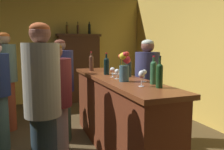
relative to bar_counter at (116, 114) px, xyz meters
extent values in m
cube|color=gold|center=(-0.63, 3.33, 0.89)|extent=(5.33, 0.12, 2.86)
cube|color=#612B17|center=(0.00, 0.00, -0.03)|extent=(0.49, 2.54, 1.02)
cube|color=brown|center=(0.00, 0.00, 0.51)|extent=(0.56, 2.64, 0.05)
cube|color=#3A2013|center=(0.15, 3.06, 0.36)|extent=(1.07, 0.30, 1.81)
cube|color=#3A2213|center=(0.15, 3.06, 1.24)|extent=(1.15, 0.36, 0.06)
cylinder|color=#18381A|center=(0.12, -0.91, 0.64)|extent=(0.07, 0.07, 0.21)
sphere|color=#18381A|center=(0.12, -0.91, 0.74)|extent=(0.07, 0.07, 0.07)
cylinder|color=#18381A|center=(0.12, -0.91, 0.79)|extent=(0.02, 0.02, 0.10)
cylinder|color=black|center=(0.12, -0.91, 0.85)|extent=(0.03, 0.03, 0.02)
cylinder|color=#275333|center=(0.18, -0.69, 0.64)|extent=(0.07, 0.07, 0.22)
sphere|color=#275333|center=(0.18, -0.69, 0.75)|extent=(0.07, 0.07, 0.07)
cylinder|color=#275333|center=(0.18, -0.69, 0.79)|extent=(0.03, 0.03, 0.08)
cylinder|color=#A8182C|center=(0.18, -0.69, 0.84)|extent=(0.03, 0.03, 0.02)
cylinder|color=#4E2D1E|center=(-0.11, 0.85, 0.64)|extent=(0.08, 0.08, 0.23)
sphere|color=#4E2D1E|center=(-0.11, 0.85, 0.76)|extent=(0.08, 0.08, 0.08)
cylinder|color=#4E2D1E|center=(-0.11, 0.85, 0.80)|extent=(0.03, 0.03, 0.09)
cylinder|color=#A81924|center=(-0.11, 0.85, 0.85)|extent=(0.03, 0.03, 0.02)
cylinder|color=#1F2E31|center=(0.17, -0.05, 0.63)|extent=(0.08, 0.08, 0.19)
sphere|color=#1F2E31|center=(0.17, -0.05, 0.72)|extent=(0.08, 0.08, 0.08)
cylinder|color=#1F2E31|center=(0.17, -0.05, 0.76)|extent=(0.03, 0.03, 0.07)
cylinder|color=#B02122|center=(0.17, -0.05, 0.81)|extent=(0.03, 0.03, 0.02)
cylinder|color=black|center=(-0.04, 0.28, 0.64)|extent=(0.08, 0.08, 0.21)
sphere|color=black|center=(-0.04, 0.28, 0.74)|extent=(0.08, 0.08, 0.08)
cylinder|color=black|center=(-0.04, 0.28, 0.79)|extent=(0.03, 0.03, 0.10)
cylinder|color=#AE2224|center=(-0.04, 0.28, 0.85)|extent=(0.03, 0.03, 0.02)
cylinder|color=white|center=(-0.02, -0.78, 0.53)|extent=(0.06, 0.06, 0.00)
cylinder|color=white|center=(-0.02, -0.78, 0.58)|extent=(0.01, 0.01, 0.09)
ellipsoid|color=white|center=(-0.02, -0.78, 0.66)|extent=(0.06, 0.06, 0.08)
ellipsoid|color=maroon|center=(-0.02, -0.78, 0.64)|extent=(0.05, 0.05, 0.03)
cylinder|color=white|center=(-0.05, -0.01, 0.53)|extent=(0.06, 0.06, 0.00)
cylinder|color=white|center=(-0.05, -0.01, 0.57)|extent=(0.01, 0.01, 0.08)
ellipsoid|color=white|center=(-0.05, -0.01, 0.64)|extent=(0.07, 0.07, 0.06)
ellipsoid|color=maroon|center=(-0.05, -0.01, 0.62)|extent=(0.05, 0.05, 0.02)
cylinder|color=white|center=(0.16, -0.51, 0.53)|extent=(0.06, 0.06, 0.00)
cylinder|color=white|center=(0.16, -0.51, 0.58)|extent=(0.01, 0.01, 0.08)
ellipsoid|color=white|center=(0.16, -0.51, 0.65)|extent=(0.06, 0.06, 0.06)
ellipsoid|color=maroon|center=(0.16, -0.51, 0.63)|extent=(0.05, 0.05, 0.02)
cylinder|color=white|center=(-0.05, -0.18, 0.53)|extent=(0.07, 0.07, 0.00)
cylinder|color=white|center=(-0.05, -0.18, 0.57)|extent=(0.01, 0.01, 0.06)
ellipsoid|color=white|center=(-0.05, -0.18, 0.63)|extent=(0.06, 0.06, 0.06)
cylinder|color=#375763|center=(-0.05, -0.41, 0.63)|extent=(0.12, 0.12, 0.19)
cylinder|color=#38602D|center=(-0.02, -0.40, 0.75)|extent=(0.01, 0.01, 0.22)
sphere|color=red|center=(-0.02, -0.40, 0.86)|extent=(0.05, 0.05, 0.05)
cylinder|color=#38602D|center=(-0.03, -0.38, 0.74)|extent=(0.01, 0.01, 0.19)
sphere|color=orange|center=(-0.03, -0.38, 0.83)|extent=(0.05, 0.05, 0.05)
cylinder|color=#38602D|center=(-0.06, -0.39, 0.74)|extent=(0.01, 0.01, 0.19)
sphere|color=#D34391|center=(-0.06, -0.39, 0.84)|extent=(0.08, 0.08, 0.08)
cylinder|color=#38602D|center=(-0.09, -0.39, 0.74)|extent=(0.01, 0.01, 0.19)
sphere|color=#C24225|center=(-0.09, -0.39, 0.83)|extent=(0.05, 0.05, 0.05)
cylinder|color=#38602D|center=(-0.07, -0.42, 0.74)|extent=(0.01, 0.01, 0.19)
sphere|color=gold|center=(-0.07, -0.42, 0.83)|extent=(0.09, 0.09, 0.09)
cylinder|color=#38602D|center=(-0.06, -0.45, 0.75)|extent=(0.01, 0.01, 0.21)
sphere|color=red|center=(-0.06, -0.45, 0.86)|extent=(0.06, 0.06, 0.06)
cylinder|color=#38602D|center=(-0.03, -0.43, 0.72)|extent=(0.01, 0.01, 0.14)
sphere|color=red|center=(-0.03, -0.43, 0.79)|extent=(0.09, 0.09, 0.09)
cylinder|color=white|center=(0.13, 0.26, 0.54)|extent=(0.19, 0.19, 0.01)
cylinder|color=#4A3212|center=(-0.15, 3.06, 1.37)|extent=(0.07, 0.07, 0.20)
sphere|color=#4A3212|center=(-0.15, 3.06, 1.47)|extent=(0.07, 0.07, 0.07)
cylinder|color=#4A3212|center=(-0.15, 3.06, 1.51)|extent=(0.02, 0.02, 0.08)
cylinder|color=black|center=(-0.15, 3.06, 1.56)|extent=(0.02, 0.02, 0.02)
cylinder|color=#492D19|center=(0.14, 3.06, 1.37)|extent=(0.06, 0.06, 0.21)
sphere|color=#492D19|center=(0.14, 3.06, 1.48)|extent=(0.06, 0.06, 0.06)
cylinder|color=#492D19|center=(0.14, 3.06, 1.52)|extent=(0.02, 0.02, 0.09)
cylinder|color=black|center=(0.14, 3.06, 1.58)|extent=(0.02, 0.02, 0.02)
cylinder|color=black|center=(0.45, 3.06, 1.39)|extent=(0.07, 0.07, 0.24)
sphere|color=black|center=(0.45, 3.06, 1.51)|extent=(0.07, 0.07, 0.07)
cylinder|color=black|center=(0.45, 3.06, 1.55)|extent=(0.03, 0.03, 0.08)
cylinder|color=gold|center=(0.45, 3.06, 1.60)|extent=(0.03, 0.03, 0.02)
cylinder|color=brown|center=(-1.50, 1.43, -0.10)|extent=(0.27, 0.27, 0.88)
cylinder|color=#4A6051|center=(-1.50, 1.43, 0.66)|extent=(0.37, 0.37, 0.65)
sphere|color=#8F6949|center=(-1.50, 1.43, 1.08)|extent=(0.21, 0.21, 0.21)
ellipsoid|color=#A34D19|center=(-1.50, 1.43, 1.13)|extent=(0.20, 0.20, 0.12)
cylinder|color=#9A988B|center=(-1.01, -0.73, 0.65)|extent=(0.33, 0.33, 0.67)
sphere|color=brown|center=(-1.01, -0.73, 1.07)|extent=(0.19, 0.19, 0.19)
ellipsoid|color=#9F4821|center=(-1.01, -0.73, 1.11)|extent=(0.18, 0.18, 0.10)
cylinder|color=#426548|center=(-0.66, 0.64, -0.14)|extent=(0.28, 0.28, 0.80)
cylinder|color=navy|center=(-0.66, 0.64, 0.57)|extent=(0.39, 0.39, 0.63)
sphere|color=brown|center=(-0.66, 0.64, 0.97)|extent=(0.17, 0.17, 0.17)
ellipsoid|color=#592A1C|center=(-0.66, 0.64, 1.01)|extent=(0.16, 0.16, 0.09)
cylinder|color=#3F5E51|center=(-1.54, 0.62, -0.14)|extent=(0.24, 0.24, 0.80)
cylinder|color=#A09792|center=(-0.83, -0.14, -0.15)|extent=(0.28, 0.28, 0.78)
cylinder|color=maroon|center=(-0.83, -0.14, 0.52)|extent=(0.39, 0.39, 0.57)
sphere|color=brown|center=(-0.83, -0.14, 0.89)|extent=(0.19, 0.19, 0.19)
ellipsoid|color=#593910|center=(-0.83, -0.14, 0.94)|extent=(0.18, 0.18, 0.11)
cylinder|color=#475B4E|center=(0.59, 0.17, -0.13)|extent=(0.27, 0.27, 0.81)
cylinder|color=#2D2E51|center=(0.59, 0.17, 0.57)|extent=(0.37, 0.37, 0.59)
sphere|color=brown|center=(0.59, 0.17, 0.95)|extent=(0.20, 0.20, 0.20)
ellipsoid|color=#ABB3A2|center=(0.59, 0.17, 1.00)|extent=(0.19, 0.19, 0.11)
camera|label=1|loc=(-1.12, -2.84, 0.95)|focal=35.86mm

